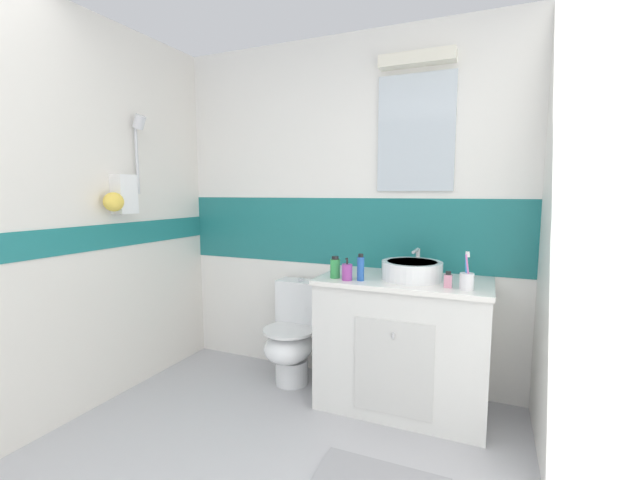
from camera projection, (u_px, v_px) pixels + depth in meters
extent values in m
cube|color=#B2B2B7|center=(258.00, 476.00, 2.02)|extent=(3.20, 3.48, 0.04)
cube|color=white|center=(343.00, 318.00, 3.11)|extent=(3.20, 0.10, 0.85)
cube|color=#1E7272|center=(343.00, 231.00, 3.03)|extent=(3.20, 0.10, 0.50)
cube|color=white|center=(344.00, 119.00, 2.94)|extent=(3.20, 0.10, 1.15)
cube|color=silver|center=(416.00, 133.00, 2.69)|extent=(0.51, 0.02, 0.77)
cube|color=white|center=(417.00, 59.00, 2.60)|extent=(0.49, 0.10, 0.08)
cube|color=silver|center=(59.00, 216.00, 2.39)|extent=(0.10, 3.48, 2.50)
cube|color=#1E7272|center=(66.00, 241.00, 2.39)|extent=(0.01, 3.48, 0.16)
cube|color=white|center=(124.00, 194.00, 2.69)|extent=(0.10, 0.14, 0.26)
cylinder|color=silver|center=(137.00, 159.00, 2.80)|extent=(0.02, 0.02, 0.49)
cylinder|color=silver|center=(139.00, 122.00, 2.76)|extent=(0.10, 0.07, 0.11)
sphere|color=#F2CC4C|center=(114.00, 202.00, 2.58)|extent=(0.12, 0.12, 0.12)
cube|color=white|center=(599.00, 235.00, 1.35)|extent=(0.10, 3.48, 2.50)
cube|color=silver|center=(403.00, 345.00, 2.61)|extent=(1.04, 0.56, 0.82)
cube|color=white|center=(404.00, 281.00, 2.55)|extent=(1.06, 0.58, 0.03)
cube|color=silver|center=(393.00, 368.00, 2.35)|extent=(0.47, 0.01, 0.57)
cylinder|color=silver|center=(393.00, 335.00, 2.32)|extent=(0.02, 0.02, 0.03)
cylinder|color=white|center=(412.00, 270.00, 2.52)|extent=(0.38, 0.38, 0.11)
cylinder|color=#AFB1BA|center=(412.00, 262.00, 2.52)|extent=(0.31, 0.31, 0.01)
cylinder|color=silver|center=(418.00, 261.00, 2.72)|extent=(0.03, 0.03, 0.17)
cylinder|color=silver|center=(415.00, 251.00, 2.61)|extent=(0.02, 0.17, 0.02)
cylinder|color=white|center=(292.00, 371.00, 2.96)|extent=(0.24, 0.24, 0.18)
ellipsoid|color=white|center=(289.00, 347.00, 2.90)|extent=(0.34, 0.42, 0.22)
cylinder|color=white|center=(289.00, 330.00, 2.88)|extent=(0.37, 0.37, 0.02)
cube|color=white|center=(301.00, 302.00, 3.06)|extent=(0.36, 0.17, 0.33)
cylinder|color=silver|center=(301.00, 279.00, 3.04)|extent=(0.04, 0.04, 0.02)
cylinder|color=white|center=(467.00, 281.00, 2.25)|extent=(0.08, 0.08, 0.09)
cylinder|color=#D872BF|center=(468.00, 270.00, 2.23)|extent=(0.03, 0.02, 0.17)
cube|color=white|center=(468.00, 254.00, 2.22)|extent=(0.02, 0.02, 0.03)
cylinder|color=#338CD8|center=(466.00, 269.00, 2.26)|extent=(0.02, 0.01, 0.17)
cube|color=white|center=(467.00, 254.00, 2.25)|extent=(0.01, 0.02, 0.03)
cylinder|color=#993F99|center=(347.00, 272.00, 2.49)|extent=(0.07, 0.07, 0.10)
cylinder|color=#262626|center=(347.00, 261.00, 2.49)|extent=(0.01, 0.01, 0.04)
cylinder|color=#262626|center=(347.00, 259.00, 2.47)|extent=(0.01, 0.02, 0.01)
cylinder|color=#2659B2|center=(361.00, 269.00, 2.48)|extent=(0.04, 0.04, 0.15)
cylinder|color=black|center=(361.00, 255.00, 2.47)|extent=(0.03, 0.03, 0.02)
cylinder|color=green|center=(335.00, 269.00, 2.56)|extent=(0.06, 0.06, 0.12)
cylinder|color=black|center=(335.00, 258.00, 2.55)|extent=(0.04, 0.04, 0.02)
cube|color=pink|center=(448.00, 281.00, 2.30)|extent=(0.04, 0.03, 0.07)
cylinder|color=black|center=(448.00, 273.00, 2.30)|extent=(0.03, 0.03, 0.02)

